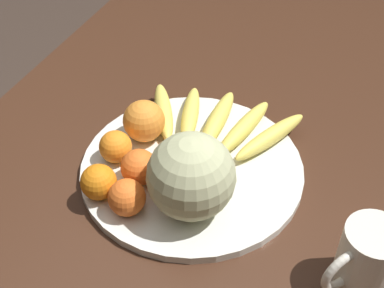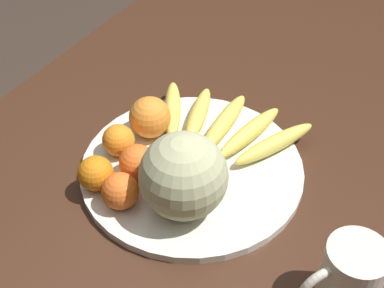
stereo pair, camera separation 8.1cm
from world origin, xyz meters
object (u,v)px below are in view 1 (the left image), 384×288
banana_bunch (217,122)px  orange_top_small (127,197)px  ceramic_mug (366,259)px  orange_mid_center (184,155)px  orange_back_left (139,167)px  orange_front_right (99,182)px  orange_front_left (144,121)px  orange_back_right (114,148)px  produce_tag (154,171)px  kitchen_table (180,220)px  melon (191,176)px  fruit_bowl (192,168)px

banana_bunch → orange_top_small: (0.23, -0.06, 0.01)m
ceramic_mug → orange_mid_center: bearing=-107.6°
ceramic_mug → orange_back_left: bearing=-96.6°
banana_bunch → orange_front_right: size_ratio=5.29×
orange_top_small → orange_front_left: bearing=-162.0°
orange_front_right → orange_back_left: 0.07m
orange_mid_center → orange_top_small: size_ratio=0.96×
orange_front_left → orange_mid_center: (0.04, 0.10, -0.01)m
orange_back_right → ceramic_mug: bearing=80.9°
produce_tag → kitchen_table: bearing=83.9°
orange_top_small → produce_tag: orange_top_small is taller
melon → orange_back_left: melon is taller
ceramic_mug → melon: bearing=-95.1°
orange_mid_center → melon: bearing=31.4°
orange_front_right → orange_mid_center: orange_front_right is taller
orange_front_left → orange_front_right: (0.15, -0.00, -0.01)m
ceramic_mug → orange_top_small: bearing=-86.4°
kitchen_table → orange_front_right: 0.19m
melon → orange_front_left: melon is taller
kitchen_table → produce_tag: bearing=-84.7°
fruit_bowl → orange_mid_center: size_ratio=6.69×
melon → banana_bunch: size_ratio=0.44×
fruit_bowl → melon: (0.08, 0.03, 0.08)m
banana_bunch → orange_back_left: orange_back_left is taller
orange_mid_center → produce_tag: (0.03, -0.04, -0.03)m
orange_back_left → orange_top_small: bearing=10.6°
orange_mid_center → orange_back_right: 0.12m
melon → produce_tag: bearing=-117.0°
melon → orange_back_right: melon is taller
kitchen_table → melon: (0.05, 0.04, 0.18)m
produce_tag → orange_mid_center: bearing=115.8°
orange_front_right → ceramic_mug: (-0.01, 0.41, 0.01)m
melon → orange_back_left: (-0.02, -0.10, -0.04)m
orange_front_left → orange_back_left: 0.11m
orange_front_left → orange_front_right: orange_front_left is taller
orange_back_right → orange_top_small: orange_top_small is taller
banana_bunch → orange_front_left: 0.13m
melon → orange_front_left: bearing=-130.0°
orange_front_right → orange_top_small: size_ratio=0.99×
orange_mid_center → orange_back_right: same height
orange_front_right → orange_back_right: orange_front_right is taller
orange_front_right → produce_tag: orange_front_right is taller
kitchen_table → banana_bunch: size_ratio=5.29×
melon → ceramic_mug: bearing=84.9°
produce_tag → orange_front_left: bearing=-155.4°
orange_back_left → ceramic_mug: ceramic_mug is taller
melon → orange_top_small: melon is taller
melon → kitchen_table: bearing=-139.1°
orange_front_right → orange_back_left: size_ratio=0.96×
banana_bunch → ceramic_mug: ceramic_mug is taller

